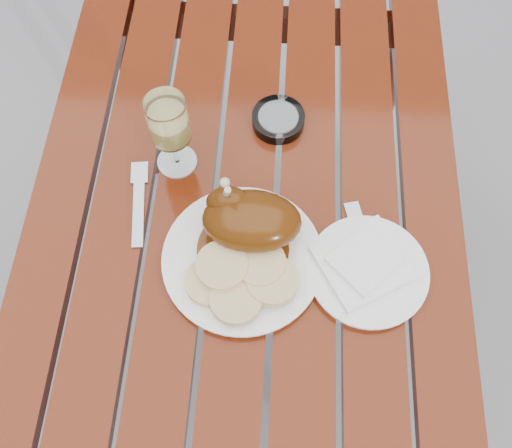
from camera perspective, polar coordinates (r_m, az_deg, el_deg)
The scene contains 11 objects.
ground at distance 1.75m, azimuth -0.72°, elevation -10.21°, with size 60.00×60.00×0.00m, color slate.
table at distance 1.39m, azimuth -0.90°, elevation -5.89°, with size 0.80×1.20×0.75m, color maroon.
dinner_plate at distance 1.00m, azimuth -1.35°, elevation -3.55°, with size 0.28×0.28×0.02m, color white.
roast_duck at distance 0.97m, azimuth -0.81°, elevation 0.44°, with size 0.18×0.17×0.12m.
bread_dumplings at distance 0.96m, azimuth -1.60°, elevation -5.43°, with size 0.19×0.15×0.04m.
wine_glass at distance 1.04m, azimuth -8.48°, elevation 8.80°, with size 0.08×0.08×0.18m, color #D9C862.
side_plate at distance 1.01m, azimuth 11.10°, elevation -4.69°, with size 0.21×0.21×0.02m, color white.
napkin at distance 1.00m, azimuth 10.66°, elevation -3.82°, with size 0.14×0.13×0.01m, color white.
ashtray at distance 1.14m, azimuth 2.23°, elevation 10.39°, with size 0.10×0.10×0.03m, color #B2B7BC.
fork at distance 1.07m, azimuth -11.66°, elevation 1.67°, with size 0.02×0.16×0.01m, color gray.
knife at distance 1.02m, azimuth 11.52°, elevation -4.68°, with size 0.02×0.21×0.01m, color gray.
Camera 1 is at (0.05, -0.49, 1.68)m, focal length 40.00 mm.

